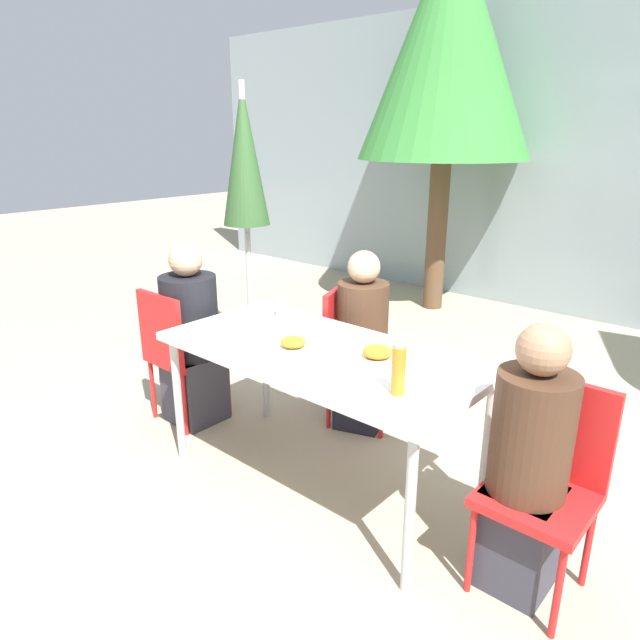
% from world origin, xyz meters
% --- Properties ---
extents(ground_plane, '(24.00, 24.00, 0.00)m').
position_xyz_m(ground_plane, '(0.00, 0.00, 0.00)').
color(ground_plane, tan).
extents(building_facade, '(10.00, 0.20, 3.00)m').
position_xyz_m(building_facade, '(0.00, 3.89, 1.50)').
color(building_facade, '#89999E').
rests_on(building_facade, ground).
extents(dining_table, '(1.63, 0.78, 0.76)m').
position_xyz_m(dining_table, '(0.00, 0.00, 0.70)').
color(dining_table, white).
rests_on(dining_table, ground).
extents(chair_left, '(0.40, 0.40, 0.86)m').
position_xyz_m(chair_left, '(-1.11, -0.07, 0.50)').
color(chair_left, red).
rests_on(chair_left, ground).
extents(person_left, '(0.34, 0.34, 1.15)m').
position_xyz_m(person_left, '(-1.06, 0.01, 0.54)').
color(person_left, '#383842').
rests_on(person_left, ground).
extents(chair_right, '(0.40, 0.40, 0.86)m').
position_xyz_m(chair_right, '(1.11, 0.08, 0.50)').
color(chair_right, red).
rests_on(chair_right, ground).
extents(person_right, '(0.30, 0.30, 1.13)m').
position_xyz_m(person_right, '(1.06, 0.00, 0.54)').
color(person_right, '#383842').
rests_on(person_right, ground).
extents(chair_far, '(0.51, 0.51, 0.86)m').
position_xyz_m(chair_far, '(-0.32, 0.67, 0.50)').
color(chair_far, red).
rests_on(chair_far, ground).
extents(person_far, '(0.35, 0.35, 1.12)m').
position_xyz_m(person_far, '(-0.23, 0.65, 0.53)').
color(person_far, black).
rests_on(person_far, ground).
extents(closed_umbrella, '(0.36, 0.36, 2.11)m').
position_xyz_m(closed_umbrella, '(-1.50, 0.88, 1.51)').
color(closed_umbrella, '#333333').
rests_on(closed_umbrella, ground).
extents(plate_0, '(0.23, 0.23, 0.06)m').
position_xyz_m(plate_0, '(-0.09, -0.09, 0.78)').
color(plate_0, white).
rests_on(plate_0, dining_table).
extents(plate_1, '(0.25, 0.25, 0.07)m').
position_xyz_m(plate_1, '(0.29, 0.07, 0.78)').
color(plate_1, white).
rests_on(plate_1, dining_table).
extents(bottle, '(0.06, 0.06, 0.22)m').
position_xyz_m(bottle, '(0.56, -0.17, 0.86)').
color(bottle, '#B7751E').
rests_on(bottle, dining_table).
extents(drinking_cup, '(0.07, 0.07, 0.11)m').
position_xyz_m(drinking_cup, '(-0.51, 0.25, 0.81)').
color(drinking_cup, white).
rests_on(drinking_cup, dining_table).
extents(salad_bowl, '(0.20, 0.20, 0.05)m').
position_xyz_m(salad_bowl, '(-0.32, 0.02, 0.78)').
color(salad_bowl, white).
rests_on(salad_bowl, dining_table).
extents(tree_behind_right, '(1.64, 1.64, 3.61)m').
position_xyz_m(tree_behind_right, '(-1.19, 3.16, 2.54)').
color(tree_behind_right, brown).
rests_on(tree_behind_right, ground).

